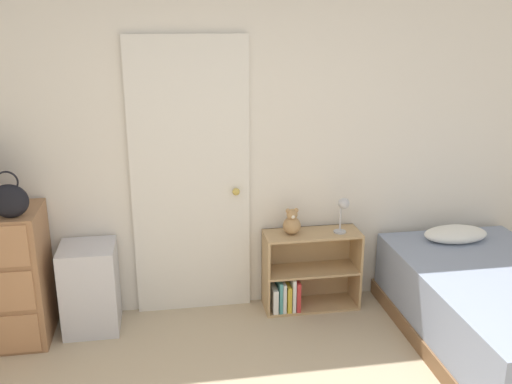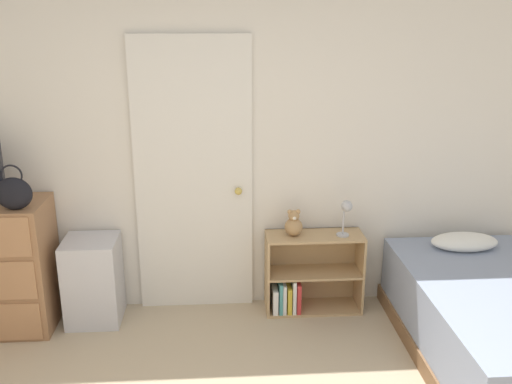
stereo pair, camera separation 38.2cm
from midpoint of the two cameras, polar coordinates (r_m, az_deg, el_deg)
wall_back at (r=4.24m, az=-8.00°, el=4.41°), size 10.00×0.06×2.55m
door_closed at (r=4.25m, az=-9.11°, el=1.15°), size 0.87×0.09×2.09m
handbag at (r=4.04m, az=-25.99°, el=-0.80°), size 0.24×0.11×0.31m
storage_bin at (r=4.40m, az=-18.69°, el=-9.10°), size 0.39×0.38×0.65m
bookshelf at (r=4.49m, az=2.27°, el=-8.45°), size 0.74×0.28×0.62m
teddy_bear at (r=4.29m, az=1.07°, el=-3.17°), size 0.14×0.14×0.21m
desk_lamp at (r=4.30m, az=6.20°, el=-1.64°), size 0.11×0.10×0.28m
bed at (r=4.24m, az=20.67°, el=-11.22°), size 1.12×1.85×0.64m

